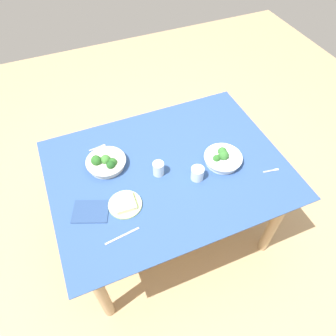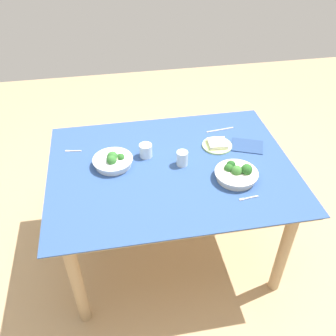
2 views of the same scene
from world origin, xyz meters
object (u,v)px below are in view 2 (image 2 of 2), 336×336
broccoli_bowl_far (113,161)px  fork_by_far_bowl (73,151)px  broccoli_bowl_near (236,173)px  fork_by_near_bowl (248,198)px  bread_side_plate (217,145)px  water_glass_side (146,150)px  water_glass_center (182,158)px  table_knife_left (220,130)px  napkin_folded_upper (247,146)px

broccoli_bowl_far → fork_by_far_bowl: broccoli_bowl_far is taller
broccoli_bowl_near → fork_by_near_bowl: 0.18m
broccoli_bowl_near → bread_side_plate: 0.32m
water_glass_side → water_glass_center: bearing=-30.9°
water_glass_center → table_knife_left: water_glass_center is taller
water_glass_center → fork_by_near_bowl: size_ratio=0.82×
water_glass_center → fork_by_near_bowl: bearing=-50.7°
water_glass_side → table_knife_left: water_glass_side is taller
fork_by_near_bowl → napkin_folded_upper: 0.49m
napkin_folded_upper → fork_by_near_bowl: bearing=-109.2°
broccoli_bowl_near → fork_by_far_bowl: bearing=155.2°
water_glass_side → broccoli_bowl_near: bearing=-32.0°
broccoli_bowl_near → fork_by_near_bowl: broccoli_bowl_near is taller
water_glass_center → napkin_folded_upper: (0.45, 0.11, -0.04)m
table_knife_left → water_glass_center: bearing=-143.0°
water_glass_side → fork_by_near_bowl: water_glass_side is taller
table_knife_left → napkin_folded_upper: 0.24m
fork_by_near_bowl → water_glass_center: bearing=-56.8°
broccoli_bowl_far → fork_by_far_bowl: size_ratio=2.34×
table_knife_left → napkin_folded_upper: (0.12, -0.21, 0.00)m
water_glass_side → table_knife_left: size_ratio=0.43×
fork_by_far_bowl → broccoli_bowl_near: bearing=164.1°
bread_side_plate → water_glass_side: water_glass_side is taller
fork_by_far_bowl → water_glass_side: bearing=172.8°
broccoli_bowl_far → bread_side_plate: (0.66, 0.08, -0.02)m
broccoli_bowl_near → table_knife_left: 0.50m
bread_side_plate → water_glass_center: (-0.26, -0.14, 0.03)m
fork_by_near_bowl → fork_by_far_bowl: bearing=-38.8°
broccoli_bowl_far → napkin_folded_upper: bearing=2.9°
broccoli_bowl_near → fork_by_near_bowl: (0.01, -0.17, -0.03)m
napkin_folded_upper → water_glass_center: bearing=-166.4°
broccoli_bowl_far → water_glass_side: broccoli_bowl_far is taller
fork_by_near_bowl → broccoli_bowl_near: bearing=-92.5°
fork_by_far_bowl → table_knife_left: (0.98, 0.07, -0.00)m
bread_side_plate → water_glass_center: size_ratio=2.09×
fork_by_near_bowl → bread_side_plate: bearing=-92.7°
napkin_folded_upper → broccoli_bowl_near: bearing=-120.8°
broccoli_bowl_far → water_glass_center: bearing=-9.1°
water_glass_side → napkin_folded_upper: 0.65m
broccoli_bowl_far → fork_by_near_bowl: 0.81m
water_glass_side → fork_by_far_bowl: bearing=163.9°
water_glass_center → fork_by_far_bowl: size_ratio=0.89×
water_glass_center → bread_side_plate: bearing=28.8°
bread_side_plate → napkin_folded_upper: 0.19m
water_glass_side → fork_by_near_bowl: 0.68m
fork_by_far_bowl → napkin_folded_upper: (1.09, -0.14, 0.00)m
broccoli_bowl_far → water_glass_center: 0.41m
broccoli_bowl_far → fork_by_far_bowl: 0.31m
water_glass_center → broccoli_bowl_near: bearing=-32.8°
fork_by_near_bowl → napkin_folded_upper: napkin_folded_upper is taller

